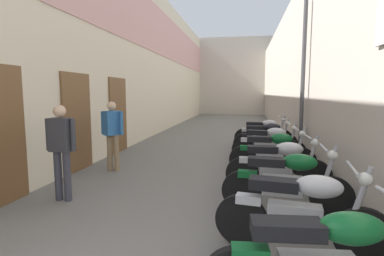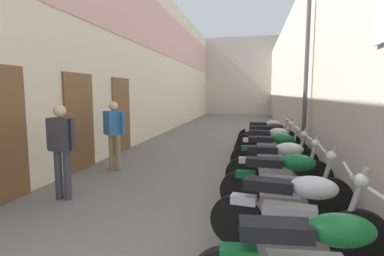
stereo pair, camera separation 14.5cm
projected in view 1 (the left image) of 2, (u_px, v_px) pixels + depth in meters
The scene contains 14 objects.
ground_plane at pixel (214, 142), 10.80m from camera, with size 40.29×40.29×0.00m, color #66635E.
building_left at pixel (154, 62), 12.82m from camera, with size 0.45×24.29×6.12m.
building_right at pixel (290, 74), 11.97m from camera, with size 0.45×24.29×5.06m.
building_far_end at pixel (232, 77), 25.25m from camera, with size 8.28×2.00×6.26m, color beige.
motorcycle_second at pixel (300, 210), 3.21m from camera, with size 1.84×0.58×1.04m.
motorcycle_third at pixel (286, 180), 4.30m from camera, with size 1.85×0.58×1.04m.
motorcycle_fourth at pixel (279, 164), 5.28m from camera, with size 1.85×0.58×1.04m.
motorcycle_fifth at pixel (273, 151), 6.44m from camera, with size 1.85×0.58×1.04m.
motorcycle_sixth at pixel (269, 143), 7.48m from camera, with size 1.84×0.58×1.04m.
motorcycle_seventh at pixel (266, 137), 8.57m from camera, with size 1.84×0.58×1.04m.
motorcycle_eighth at pixel (263, 132), 9.62m from camera, with size 1.85×0.58×1.04m.
pedestrian_mid_alley at pixel (61, 145), 4.80m from camera, with size 0.52×0.22×1.57m.
pedestrian_further_down at pixel (112, 131), 6.67m from camera, with size 0.52×0.39×1.57m.
street_lamp at pixel (301, 42), 7.28m from camera, with size 0.79×0.18×5.17m.
Camera 1 is at (1.08, -0.50, 1.75)m, focal length 27.87 mm.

